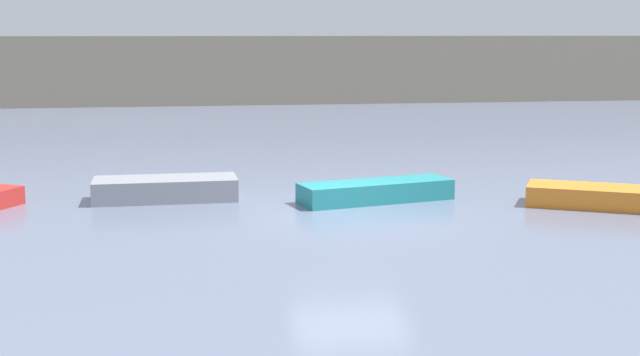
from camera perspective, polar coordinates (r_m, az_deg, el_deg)
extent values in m
plane|color=slate|center=(18.87, 1.98, -2.54)|extent=(120.00, 120.00, 0.00)
cube|color=gray|center=(48.01, -4.84, 7.00)|extent=(80.00, 1.20, 3.71)
cube|color=gray|center=(21.01, -10.03, -0.71)|extent=(3.38, 1.35, 0.53)
cube|color=teal|center=(20.58, 3.66, -0.87)|extent=(3.80, 1.88, 0.47)
cube|color=orange|center=(20.88, 17.62, -1.16)|extent=(3.31, 2.53, 0.46)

